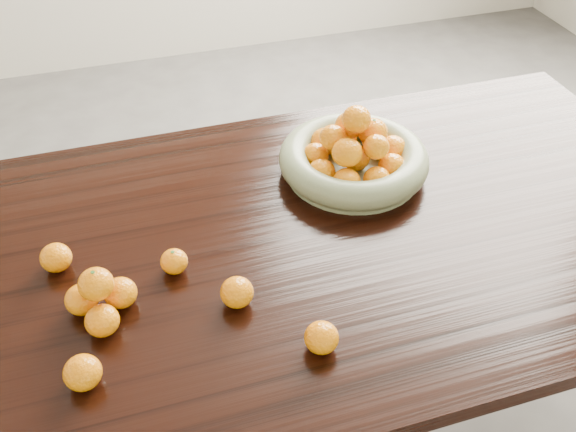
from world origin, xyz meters
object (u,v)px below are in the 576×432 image
object	(u,v)px
dining_table	(285,267)
orange_pyramid	(100,299)
loose_orange_0	(174,261)
fruit_bowl	(354,157)

from	to	relation	value
dining_table	orange_pyramid	xyz separation A→B (m)	(-0.40, -0.11, 0.13)
dining_table	orange_pyramid	world-z (taller)	orange_pyramid
orange_pyramid	loose_orange_0	size ratio (longest dim) A/B	2.42
orange_pyramid	loose_orange_0	distance (m)	0.17
loose_orange_0	orange_pyramid	bearing A→B (deg)	-152.64
fruit_bowl	orange_pyramid	bearing A→B (deg)	-155.44
dining_table	loose_orange_0	xyz separation A→B (m)	(-0.25, -0.03, 0.12)
dining_table	orange_pyramid	bearing A→B (deg)	-165.04
fruit_bowl	orange_pyramid	world-z (taller)	fruit_bowl
dining_table	fruit_bowl	size ratio (longest dim) A/B	5.46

